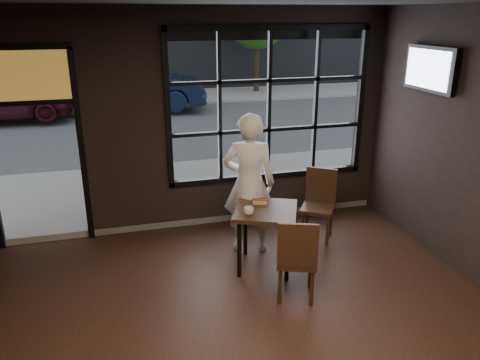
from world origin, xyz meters
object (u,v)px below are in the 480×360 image
object	(u,v)px
man	(249,184)
chair_near	(296,257)
navy_car	(134,86)
cafe_table	(265,238)

from	to	relation	value
man	chair_near	bearing A→B (deg)	115.38
navy_car	chair_near	bearing A→B (deg)	-166.84
cafe_table	man	xyz separation A→B (m)	(-0.06, 0.53, 0.55)
chair_near	cafe_table	bearing A→B (deg)	-59.19
cafe_table	navy_car	world-z (taller)	navy_car
cafe_table	chair_near	bearing A→B (deg)	-56.55
man	navy_car	distance (m)	10.12
cafe_table	chair_near	distance (m)	0.74
chair_near	man	world-z (taller)	man
man	navy_car	world-z (taller)	man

